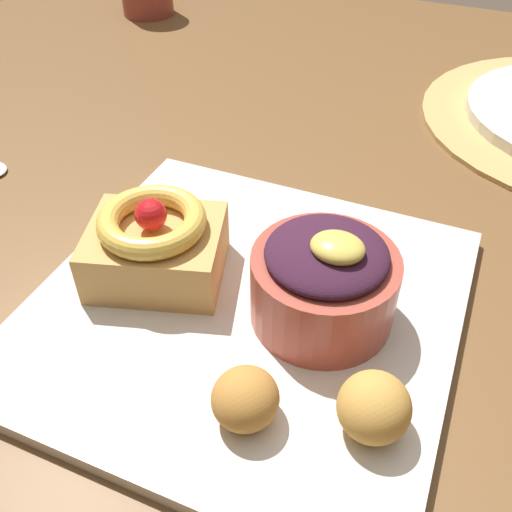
{
  "coord_description": "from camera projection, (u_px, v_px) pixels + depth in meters",
  "views": [
    {
      "loc": [
        0.09,
        -0.46,
        1.04
      ],
      "look_at": [
        -0.03,
        -0.19,
        0.77
      ],
      "focal_mm": 40.36,
      "sensor_mm": 36.0,
      "label": 1
    }
  ],
  "objects": [
    {
      "name": "dining_table",
      "position": [
        349.0,
        245.0,
        0.61
      ],
      "size": [
        1.33,
        1.06,
        0.73
      ],
      "color": "brown",
      "rests_on": "ground_plane"
    },
    {
      "name": "cake_slice",
      "position": [
        155.0,
        244.0,
        0.41
      ],
      "size": [
        0.11,
        0.1,
        0.07
      ],
      "rotation": [
        0.0,
        0.0,
        0.29
      ],
      "color": "tan",
      "rests_on": "front_plate"
    },
    {
      "name": "front_plate",
      "position": [
        245.0,
        308.0,
        0.41
      ],
      "size": [
        0.29,
        0.29,
        0.01
      ],
      "primitive_type": "cube",
      "color": "silver",
      "rests_on": "dining_table"
    },
    {
      "name": "fritter_middle",
      "position": [
        245.0,
        399.0,
        0.33
      ],
      "size": [
        0.04,
        0.04,
        0.03
      ],
      "primitive_type": "ellipsoid",
      "color": "#BC7F38",
      "rests_on": "front_plate"
    },
    {
      "name": "fritter_front",
      "position": [
        374.0,
        407.0,
        0.32
      ],
      "size": [
        0.04,
        0.04,
        0.04
      ],
      "primitive_type": "ellipsoid",
      "color": "gold",
      "rests_on": "front_plate"
    },
    {
      "name": "berry_ramekin",
      "position": [
        324.0,
        281.0,
        0.38
      ],
      "size": [
        0.1,
        0.1,
        0.08
      ],
      "color": "#B24C3D",
      "rests_on": "front_plate"
    }
  ]
}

